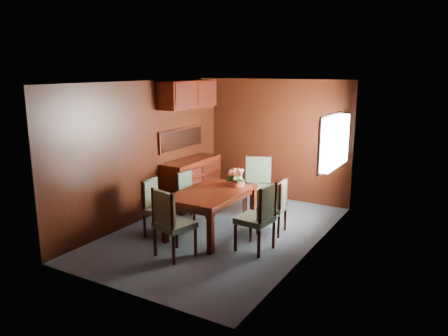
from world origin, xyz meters
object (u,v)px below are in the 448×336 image
Objects in this scene: dining_table at (211,197)px; chair_right_near at (260,214)px; chair_left_near at (156,204)px; flower_centerpiece at (236,177)px; sideboard at (192,182)px; chair_head at (170,220)px.

chair_right_near reaches higher than dining_table.
chair_left_near reaches higher than dining_table.
flower_centerpiece is (0.90, 0.99, 0.34)m from chair_left_near.
chair_right_near reaches higher than sideboard.
chair_head is (0.73, -0.59, 0.05)m from chair_left_near.
chair_right_near is (1.70, 0.24, 0.05)m from chair_left_near.
chair_right_near and flower_centerpiece have the same top height.
chair_head is 3.23× the size of flower_centerpiece.
sideboard is at bearing -174.99° from chair_left_near.
dining_table is at bearing 114.59° from chair_left_near.
sideboard is 1.38× the size of chair_right_near.
chair_right_near reaches higher than chair_head.
dining_table is 0.88m from chair_left_near.
sideboard is 0.93× the size of dining_table.
chair_right_near is (0.97, -0.25, -0.04)m from dining_table.
dining_table is (1.14, -1.10, 0.15)m from sideboard.
flower_centerpiece is at bearing 98.03° from chair_head.
sideboard is 1.59m from dining_table.
sideboard is at bearing 135.47° from dining_table.
chair_right_near is at bearing -32.69° from sideboard.
dining_table is at bearing 104.41° from chair_head.
dining_table is 1.64× the size of chair_left_near.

